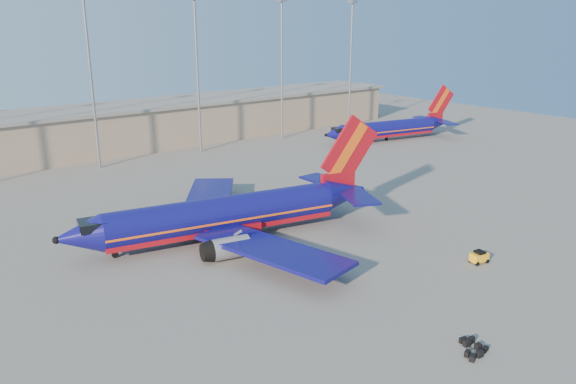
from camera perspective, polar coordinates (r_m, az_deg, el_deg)
name	(u,v)px	position (r m, az deg, el deg)	size (l,w,h in m)	color
ground	(289,238)	(65.75, 0.09, -4.68)	(220.00, 220.00, 0.00)	slate
terminal_building	(148,124)	(117.85, -13.99, 6.76)	(122.00, 16.00, 8.50)	gray
light_mast_row	(146,61)	(103.37, -14.18, 12.78)	(101.60, 1.60, 28.65)	gray
aircraft_main	(230,214)	(65.27, -5.88, -2.28)	(38.78, 36.92, 13.28)	#0F0D65
aircraft_second	(390,128)	(120.87, 10.35, 6.37)	(32.21, 13.96, 11.03)	#0F0D65
baggage_tug	(479,257)	(62.26, 18.85, -6.24)	(2.05, 1.46, 1.35)	yellow
luggage_pile	(473,348)	(46.87, 18.27, -14.84)	(2.65, 2.41, 0.54)	black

